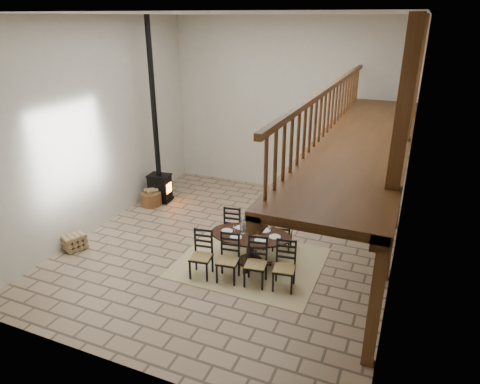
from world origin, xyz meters
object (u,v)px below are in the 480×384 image
at_px(dining_table, 250,250).
at_px(wood_stove, 158,163).
at_px(log_basket, 151,198).
at_px(log_stack, 75,242).

height_order(dining_table, wood_stove, wood_stove).
distance_m(dining_table, log_basket, 4.16).
height_order(dining_table, log_stack, dining_table).
height_order(log_basket, log_stack, log_basket).
bearing_deg(log_basket, dining_table, -26.59).
bearing_deg(log_basket, log_stack, -94.22).
bearing_deg(log_stack, log_basket, 85.78).
bearing_deg(log_stack, wood_stove, 84.97).
relative_size(dining_table, wood_stove, 0.43).
xyz_separation_m(wood_stove, log_stack, (-0.28, -3.15, -0.96)).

